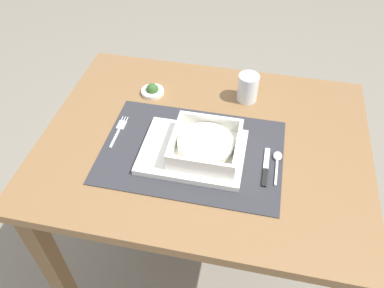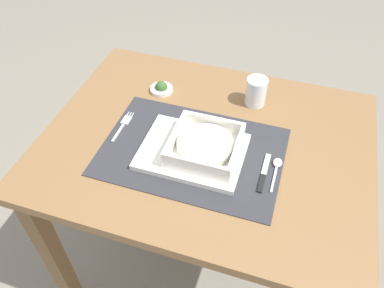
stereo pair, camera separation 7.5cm
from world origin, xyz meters
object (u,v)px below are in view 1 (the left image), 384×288
fork (119,129)px  condiment_saucer (153,91)px  drinking_glass (248,89)px  butter_knife (266,169)px  porridge_bowl (206,146)px  spoon (277,159)px  dining_table (204,167)px

fork → condiment_saucer: bearing=79.0°
drinking_glass → butter_knife: bearing=-74.2°
porridge_bowl → fork: bearing=170.2°
spoon → fork: bearing=172.7°
drinking_glass → condiment_saucer: 0.30m
fork → butter_knife: size_ratio=0.97×
dining_table → drinking_glass: drinking_glass is taller
dining_table → fork: size_ratio=7.07×
porridge_bowl → spoon: porridge_bowl is taller
fork → drinking_glass: drinking_glass is taller
porridge_bowl → condiment_saucer: bearing=132.8°
fork → spoon: 0.45m
condiment_saucer → porridge_bowl: bearing=-47.2°
butter_knife → condiment_saucer: bearing=144.7°
dining_table → drinking_glass: bearing=64.5°
spoon → butter_knife: 0.05m
fork → condiment_saucer: condiment_saucer is taller
porridge_bowl → spoon: (0.19, 0.02, -0.03)m
fork → condiment_saucer: 0.19m
fork → spoon: spoon is taller
spoon → condiment_saucer: condiment_saucer is taller
porridge_bowl → fork: 0.26m
spoon → condiment_saucer: 0.45m
spoon → drinking_glass: (-0.11, 0.24, 0.03)m
dining_table → condiment_saucer: (-0.20, 0.17, 0.13)m
dining_table → porridge_bowl: bearing=-77.7°
dining_table → butter_knife: bearing=-25.1°
dining_table → porridge_bowl: porridge_bowl is taller
spoon → condiment_saucer: size_ratio=1.61×
butter_knife → condiment_saucer: 0.45m
spoon → drinking_glass: bearing=109.9°
drinking_glass → condiment_saucer: (-0.29, -0.03, -0.03)m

